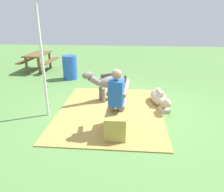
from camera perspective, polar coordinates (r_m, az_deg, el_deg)
ground_plane at (r=5.59m, az=2.32°, el=-4.31°), size 24.00×24.00×0.00m
hay_patch at (r=5.64m, az=-0.46°, el=-3.91°), size 3.42×2.60×0.02m
hay_bale at (r=4.57m, az=1.07°, el=-6.97°), size 0.79×0.42×0.49m
person_seated at (r=4.50m, az=1.46°, el=-0.20°), size 0.69×0.48×1.37m
pony_standing at (r=6.13m, az=-1.04°, el=3.70°), size 0.88×1.19×0.93m
pony_lying at (r=6.10m, az=12.26°, el=-0.61°), size 1.36×0.54×0.42m
water_barrel at (r=8.48m, az=-10.90°, el=7.32°), size 0.53×0.53×0.89m
tent_pole_left at (r=5.29m, az=-17.57°, el=7.97°), size 0.06×0.06×2.57m
picnic_bench at (r=10.07m, az=-18.65°, el=9.49°), size 1.55×1.36×0.75m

